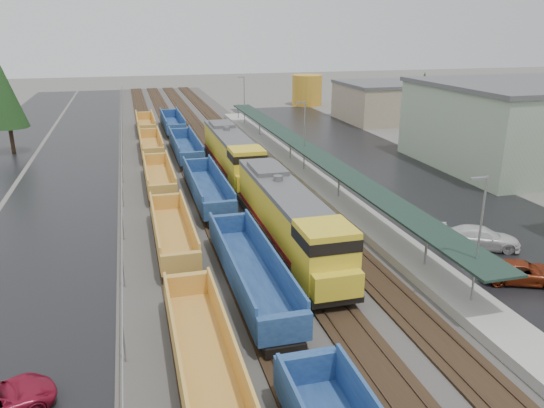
{
  "coord_description": "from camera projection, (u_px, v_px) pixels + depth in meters",
  "views": [
    {
      "loc": [
        -8.39,
        -2.86,
        15.43
      ],
      "look_at": [
        2.05,
        35.71,
        2.0
      ],
      "focal_mm": 35.0,
      "sensor_mm": 36.0,
      "label": 1
    }
  ],
  "objects": [
    {
      "name": "ballast_strip",
      "position": [
        204.0,
        159.0,
        64.49
      ],
      "size": [
        20.0,
        160.0,
        0.08
      ],
      "primitive_type": "cube",
      "color": "#302D2B",
      "rests_on": "ground"
    },
    {
      "name": "well_string_blue",
      "position": [
        224.0,
        222.0,
        40.52
      ],
      "size": [
        2.79,
        105.1,
        2.47
      ],
      "color": "navy",
      "rests_on": "ground"
    },
    {
      "name": "locomotive_trail",
      "position": [
        232.0,
        153.0,
        56.87
      ],
      "size": [
        3.16,
        20.82,
        4.71
      ],
      "color": "black",
      "rests_on": "ground"
    },
    {
      "name": "locomotive_lead",
      "position": [
        289.0,
        218.0,
        37.65
      ],
      "size": [
        3.16,
        20.82,
        4.71
      ],
      "color": "black",
      "rests_on": "ground"
    },
    {
      "name": "chainlink_fence",
      "position": [
        122.0,
        154.0,
        60.21
      ],
      "size": [
        0.08,
        160.04,
        2.02
      ],
      "color": "gray",
      "rests_on": "ground"
    },
    {
      "name": "west_parking_lot",
      "position": [
        74.0,
        168.0,
        60.79
      ],
      "size": [
        10.0,
        160.0,
        0.02
      ],
      "primitive_type": "cube",
      "color": "black",
      "rests_on": "ground"
    },
    {
      "name": "trackbed",
      "position": [
        204.0,
        158.0,
        64.45
      ],
      "size": [
        14.6,
        160.0,
        0.22
      ],
      "color": "black",
      "rests_on": "ground"
    },
    {
      "name": "parked_car_east_b",
      "position": [
        522.0,
        272.0,
        33.46
      ],
      "size": [
        3.96,
        5.36,
        1.35
      ],
      "primitive_type": "imported",
      "rotation": [
        0.0,
        0.0,
        1.17
      ],
      "color": "maroon",
      "rests_on": "ground"
    },
    {
      "name": "well_string_yellow",
      "position": [
        173.0,
        233.0,
        38.56
      ],
      "size": [
        2.57,
        105.94,
        2.28
      ],
      "color": "gold",
      "rests_on": "ground"
    },
    {
      "name": "tree_east",
      "position": [
        423.0,
        100.0,
        67.55
      ],
      "size": [
        4.4,
        4.4,
        10.0
      ],
      "color": "#332316",
      "rests_on": "ground"
    },
    {
      "name": "distant_hills",
      "position": [
        261.0,
        67.0,
        213.47
      ],
      "size": [
        301.0,
        140.0,
        25.2
      ],
      "color": "#51624C",
      "rests_on": "ground"
    },
    {
      "name": "tree_west_far",
      "position": [
        5.0,
        97.0,
        65.69
      ],
      "size": [
        4.84,
        4.84,
        11.0
      ],
      "color": "#332316",
      "rests_on": "ground"
    },
    {
      "name": "parked_car_east_c",
      "position": [
        481.0,
        238.0,
        38.58
      ],
      "size": [
        4.32,
        5.91,
        1.59
      ],
      "primitive_type": "imported",
      "rotation": [
        0.0,
        0.0,
        1.14
      ],
      "color": "silver",
      "rests_on": "ground"
    },
    {
      "name": "east_commuter_lot",
      "position": [
        383.0,
        169.0,
        60.06
      ],
      "size": [
        16.0,
        100.0,
        0.02
      ],
      "primitive_type": "cube",
      "color": "black",
      "rests_on": "ground"
    },
    {
      "name": "station_platform",
      "position": [
        304.0,
        169.0,
        57.48
      ],
      "size": [
        3.0,
        80.0,
        8.0
      ],
      "color": "#9E9B93",
      "rests_on": "ground"
    },
    {
      "name": "storage_tank",
      "position": [
        307.0,
        90.0,
        108.2
      ],
      "size": [
        6.08,
        6.08,
        6.08
      ],
      "primitive_type": "cylinder",
      "color": "gold",
      "rests_on": "ground"
    }
  ]
}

